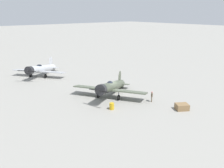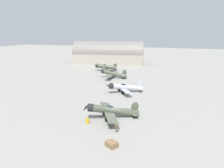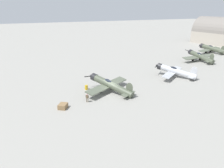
{
  "view_description": "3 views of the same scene",
  "coord_description": "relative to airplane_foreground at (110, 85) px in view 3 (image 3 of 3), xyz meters",
  "views": [
    {
      "loc": [
        26.18,
        -22.27,
        12.39
      ],
      "look_at": [
        0.0,
        -0.0,
        1.8
      ],
      "focal_mm": 37.87,
      "sensor_mm": 36.0,
      "label": 1
    },
    {
      "loc": [
        36.2,
        13.22,
        15.93
      ],
      "look_at": [
        -19.52,
        -7.9,
        1.6
      ],
      "focal_mm": 34.41,
      "sensor_mm": 36.0,
      "label": 2
    },
    {
      "loc": [
        15.32,
        36.79,
        16.17
      ],
      "look_at": [
        0.0,
        -0.0,
        1.8
      ],
      "focal_mm": 34.87,
      "sensor_mm": 36.0,
      "label": 3
    }
  ],
  "objects": [
    {
      "name": "equipment_crate",
      "position": [
        10.0,
        3.77,
        -1.1
      ],
      "size": [
        1.94,
        2.05,
        0.81
      ],
      "rotation": [
        0.0,
        0.0,
        1.01
      ],
      "color": "olive",
      "rests_on": "ground_plane"
    },
    {
      "name": "ground_crew_mechanic",
      "position": [
        5.54,
        2.94,
        -0.56
      ],
      "size": [
        0.44,
        0.47,
        1.56
      ],
      "rotation": [
        0.0,
        0.0,
        3.89
      ],
      "color": "brown",
      "rests_on": "ground_plane"
    },
    {
      "name": "airplane_outer_stand",
      "position": [
        -48.28,
        -21.26,
        0.07
      ],
      "size": [
        12.84,
        10.19,
        3.16
      ],
      "rotation": [
        0.0,
        0.0,
        5.02
      ],
      "color": "#4C5442",
      "rests_on": "ground_plane"
    },
    {
      "name": "airplane_mid_apron",
      "position": [
        -18.06,
        -3.06,
        -0.08
      ],
      "size": [
        9.73,
        9.79,
        3.3
      ],
      "rotation": [
        0.0,
        0.0,
        5.33
      ],
      "color": "#B7BABF",
      "rests_on": "ground_plane"
    },
    {
      "name": "fuel_drum",
      "position": [
        3.93,
        -3.17,
        -1.06
      ],
      "size": [
        0.66,
        0.66,
        0.9
      ],
      "color": "gold",
      "rests_on": "ground_plane"
    },
    {
      "name": "ground_plane",
      "position": [
        -0.26,
        0.44,
        -1.51
      ],
      "size": [
        400.0,
        400.0,
        0.0
      ],
      "primitive_type": "plane",
      "color": "gray"
    },
    {
      "name": "airplane_foreground",
      "position": [
        0.0,
        0.0,
        0.0
      ],
      "size": [
        10.54,
        9.68,
        3.29
      ],
      "rotation": [
        0.0,
        0.0,
        5.25
      ],
      "color": "#4C5442",
      "rests_on": "ground_plane"
    },
    {
      "name": "airplane_far_line",
      "position": [
        -34.93,
        -12.8,
        0.08
      ],
      "size": [
        11.54,
        11.24,
        3.38
      ],
      "rotation": [
        0.0,
        0.0,
        4.79
      ],
      "color": "#4C5442",
      "rests_on": "ground_plane"
    }
  ]
}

